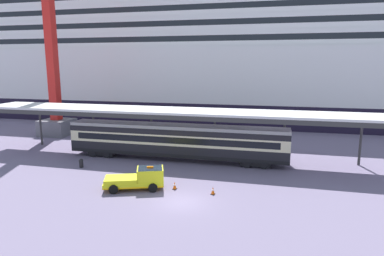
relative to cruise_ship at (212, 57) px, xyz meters
The scene contains 8 objects.
ground_plane 47.92m from the cruise_ship, 82.20° to the right, with size 400.00×400.00×0.00m, color slate.
cruise_ship is the anchor object (origin of this frame).
platform_canopy 34.71m from the cruise_ship, 86.06° to the right, with size 47.96×5.52×5.76m.
train_carriage 35.88m from the cruise_ship, 86.11° to the right, with size 25.17×2.81×4.11m.
service_truck 45.45m from the cruise_ship, 87.57° to the right, with size 5.58×3.72×2.02m.
traffic_cone_near 46.11m from the cruise_ship, 79.14° to the right, with size 0.36×0.36×0.68m.
traffic_cone_mid 45.24m from the cruise_ship, 83.56° to the right, with size 0.36×0.36×0.70m.
quay_bollard 41.83m from the cruise_ship, 99.55° to the right, with size 0.48×0.48×0.96m.
Camera 1 is at (6.96, -24.86, 10.90)m, focal length 31.91 mm.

